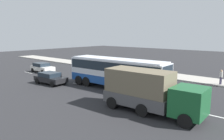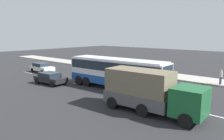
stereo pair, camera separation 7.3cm
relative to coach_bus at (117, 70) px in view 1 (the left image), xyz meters
name	(u,v)px [view 1 (the left image)]	position (x,y,z in m)	size (l,w,h in m)	color
ground_plane	(120,88)	(-0.04, 0.69, -2.06)	(120.00, 120.00, 0.00)	#28282B
sidewalk_curb	(163,75)	(-0.04, 10.44, -1.98)	(80.00, 4.00, 0.15)	#A8A399
lane_centreline	(127,96)	(2.49, -1.33, -2.06)	(41.32, 0.16, 0.01)	white
coach_bus	(117,70)	(0.00, 0.00, 0.00)	(11.76, 3.24, 3.31)	#1E4C9E
cargo_truck	(149,91)	(6.45, -3.82, -0.37)	(7.85, 2.90, 3.21)	#19592D
car_black_sedan	(50,78)	(-7.53, -3.38, -1.31)	(4.27, 2.28, 1.38)	black
car_white_minivan	(42,67)	(-15.38, 0.29, -1.28)	(4.08, 2.04, 1.45)	white
pedestrian_near_curb	(163,69)	(0.50, 9.54, -0.98)	(0.32, 0.32, 1.62)	black
pedestrian_at_crossing	(221,76)	(8.09, 9.05, -0.91)	(0.32, 0.32, 1.73)	#38334C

